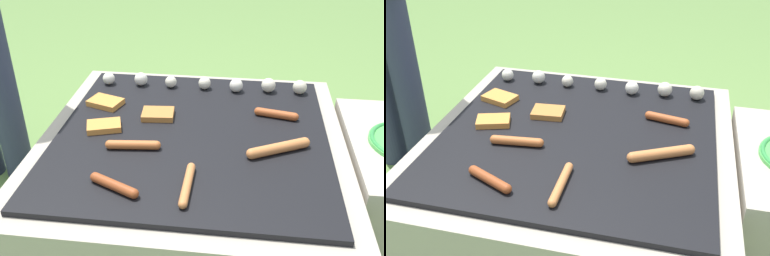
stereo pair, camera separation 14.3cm
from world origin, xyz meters
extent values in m
plane|color=#608442|center=(0.00, 0.00, 0.00)|extent=(14.00, 14.00, 0.00)
cube|color=#A89E8C|center=(0.00, 0.00, 0.19)|extent=(0.98, 0.98, 0.39)
cube|color=black|center=(0.00, 0.00, 0.39)|extent=(0.86, 0.86, 0.02)
cylinder|color=#2D334C|center=(-0.77, 0.24, 0.38)|extent=(0.11, 0.11, 0.77)
cylinder|color=#C6753D|center=(0.02, -0.28, 0.42)|extent=(0.03, 0.16, 0.02)
sphere|color=#C6753D|center=(0.02, -0.36, 0.42)|extent=(0.02, 0.02, 0.02)
sphere|color=#C6753D|center=(0.02, -0.20, 0.42)|extent=(0.02, 0.02, 0.02)
cylinder|color=#B7602D|center=(-0.17, -0.11, 0.42)|extent=(0.14, 0.04, 0.03)
sphere|color=#B7602D|center=(-0.24, -0.12, 0.42)|extent=(0.03, 0.03, 0.03)
sphere|color=#B7602D|center=(-0.10, -0.10, 0.42)|extent=(0.03, 0.03, 0.03)
cylinder|color=#A34C23|center=(0.27, 0.14, 0.42)|extent=(0.13, 0.05, 0.03)
sphere|color=#A34C23|center=(0.33, 0.13, 0.42)|extent=(0.03, 0.03, 0.03)
sphere|color=#A34C23|center=(0.21, 0.15, 0.42)|extent=(0.03, 0.03, 0.03)
cylinder|color=#93421E|center=(-0.17, -0.31, 0.42)|extent=(0.13, 0.08, 0.03)
sphere|color=#93421E|center=(-0.23, -0.28, 0.42)|extent=(0.03, 0.03, 0.03)
sphere|color=#93421E|center=(-0.11, -0.34, 0.42)|extent=(0.03, 0.03, 0.03)
cylinder|color=#C6753D|center=(0.27, -0.08, 0.42)|extent=(0.17, 0.11, 0.03)
sphere|color=#C6753D|center=(0.35, -0.04, 0.42)|extent=(0.03, 0.03, 0.03)
sphere|color=#C6753D|center=(0.19, -0.12, 0.42)|extent=(0.03, 0.03, 0.03)
cube|color=#D18438|center=(-0.29, -0.01, 0.41)|extent=(0.13, 0.10, 0.02)
cube|color=#B27033|center=(-0.13, 0.09, 0.41)|extent=(0.11, 0.09, 0.02)
cube|color=#D18438|center=(-0.33, 0.16, 0.41)|extent=(0.13, 0.11, 0.02)
sphere|color=silver|center=(-0.37, 0.33, 0.43)|extent=(0.05, 0.05, 0.05)
sphere|color=silver|center=(-0.24, 0.34, 0.43)|extent=(0.05, 0.05, 0.05)
sphere|color=beige|center=(-0.12, 0.33, 0.43)|extent=(0.04, 0.04, 0.04)
sphere|color=beige|center=(0.01, 0.33, 0.43)|extent=(0.05, 0.05, 0.05)
sphere|color=silver|center=(0.13, 0.32, 0.43)|extent=(0.05, 0.05, 0.05)
sphere|color=beige|center=(0.25, 0.34, 0.43)|extent=(0.05, 0.05, 0.05)
sphere|color=beige|center=(0.36, 0.34, 0.43)|extent=(0.05, 0.05, 0.05)
camera|label=1|loc=(0.15, -1.22, 1.15)|focal=42.00mm
camera|label=2|loc=(0.29, -1.20, 1.15)|focal=42.00mm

